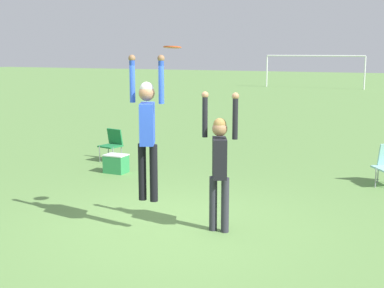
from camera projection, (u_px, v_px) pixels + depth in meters
The scene contains 7 objects.
ground_plane at pixel (176, 228), 8.28m from camera, with size 120.00×120.00×0.00m, color #608C47.
person_jumping at pixel (147, 124), 7.85m from camera, with size 0.58×0.48×2.17m.
person_defending at pixel (220, 159), 7.95m from camera, with size 0.58×0.47×2.12m.
frisbee at pixel (172, 47), 7.76m from camera, with size 0.26×0.26×0.04m.
camping_chair_1 at pixel (112, 142), 13.23m from camera, with size 0.53×0.57×0.79m.
cooler_box at pixel (116, 164), 11.97m from camera, with size 0.49×0.37×0.42m.
soccer_goal at pixel (314, 62), 38.20m from camera, with size 7.10×0.10×2.35m.
Camera 1 is at (3.52, -7.11, 2.72)m, focal length 50.00 mm.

